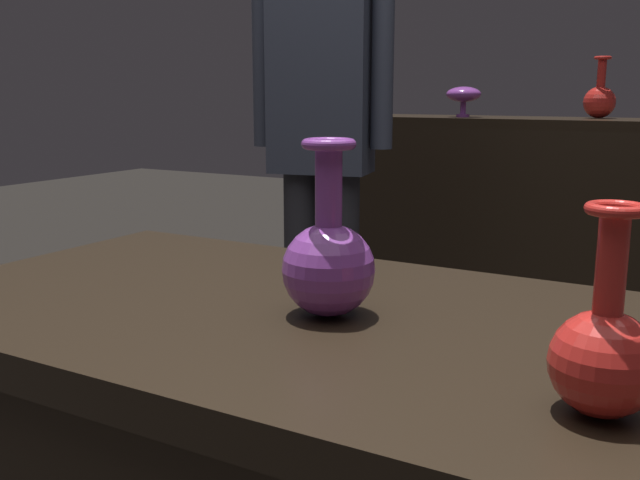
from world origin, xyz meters
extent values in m
cube|color=black|center=(0.00, 0.00, 0.78)|extent=(1.20, 0.64, 0.05)
cube|color=black|center=(0.00, 2.20, 0.47)|extent=(2.60, 0.40, 0.95)
cube|color=black|center=(0.00, 2.20, 0.97)|extent=(2.60, 0.40, 0.04)
sphere|color=#7A388E|center=(0.03, -0.01, 0.86)|extent=(0.12, 0.12, 0.12)
cylinder|color=#7A388E|center=(0.03, -0.01, 0.97)|extent=(0.04, 0.04, 0.11)
torus|color=#7A388E|center=(0.03, -0.01, 1.03)|extent=(0.07, 0.07, 0.01)
sphere|color=red|center=(0.40, -0.15, 0.85)|extent=(0.10, 0.10, 0.10)
cylinder|color=red|center=(0.40, -0.15, 0.94)|extent=(0.03, 0.03, 0.10)
torus|color=red|center=(0.40, -0.15, 0.99)|extent=(0.05, 0.05, 0.01)
sphere|color=red|center=(0.00, 2.28, 1.05)|extent=(0.13, 0.13, 0.13)
cylinder|color=red|center=(0.00, 2.28, 1.17)|extent=(0.03, 0.03, 0.12)
torus|color=red|center=(0.00, 2.28, 1.23)|extent=(0.07, 0.07, 0.01)
cylinder|color=#7A388E|center=(-0.52, 2.15, 1.00)|extent=(0.06, 0.06, 0.01)
cylinder|color=#7A388E|center=(-0.52, 2.15, 1.03)|extent=(0.02, 0.02, 0.05)
ellipsoid|color=#7A388E|center=(-0.52, 2.15, 1.08)|extent=(0.14, 0.14, 0.06)
cylinder|color=red|center=(-1.04, 2.25, 1.00)|extent=(0.05, 0.05, 0.01)
cylinder|color=red|center=(-1.04, 2.25, 1.02)|extent=(0.02, 0.02, 0.05)
ellipsoid|color=red|center=(-1.04, 2.25, 1.08)|extent=(0.13, 0.13, 0.06)
cylinder|color=#232328|center=(-0.62, 1.25, 0.42)|extent=(0.11, 0.11, 0.83)
cylinder|color=#232328|center=(-0.76, 1.22, 0.42)|extent=(0.11, 0.11, 0.83)
cube|color=#333847|center=(-0.69, 1.24, 1.16)|extent=(0.35, 0.24, 0.66)
cylinder|color=#333847|center=(-0.49, 1.28, 1.20)|extent=(0.07, 0.07, 0.56)
cylinder|color=#333847|center=(-0.88, 1.20, 1.20)|extent=(0.07, 0.07, 0.56)
camera|label=1|loc=(0.48, -0.81, 1.09)|focal=40.32mm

